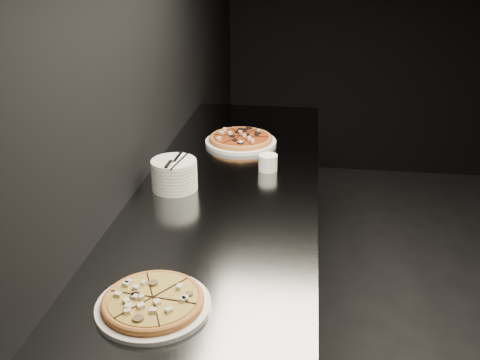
# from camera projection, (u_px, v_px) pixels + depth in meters

# --- Properties ---
(wall_left) EXTENTS (0.02, 5.00, 2.80)m
(wall_left) POSITION_uv_depth(u_px,v_px,m) (134.00, 68.00, 2.08)
(wall_left) COLOR black
(wall_left) RESTS_ON floor
(counter) EXTENTS (0.74, 2.44, 0.92)m
(counter) POSITION_uv_depth(u_px,v_px,m) (230.00, 278.00, 2.42)
(counter) COLOR slate
(counter) RESTS_ON floor
(pizza_mushroom) EXTENTS (0.32, 0.32, 0.04)m
(pizza_mushroom) POSITION_uv_depth(u_px,v_px,m) (153.00, 302.00, 1.47)
(pizza_mushroom) COLOR white
(pizza_mushroom) RESTS_ON counter
(pizza_tomato) EXTENTS (0.36, 0.36, 0.04)m
(pizza_tomato) POSITION_uv_depth(u_px,v_px,m) (241.00, 139.00, 2.69)
(pizza_tomato) COLOR white
(pizza_tomato) RESTS_ON counter
(plate_stack) EXTENTS (0.18, 0.18, 0.12)m
(plate_stack) POSITION_uv_depth(u_px,v_px,m) (174.00, 174.00, 2.18)
(plate_stack) COLOR white
(plate_stack) RESTS_ON counter
(cutlery) EXTENTS (0.08, 0.19, 0.01)m
(cutlery) POSITION_uv_depth(u_px,v_px,m) (174.00, 161.00, 2.14)
(cutlery) COLOR silver
(cutlery) RESTS_ON plate_stack
(ramekin) EXTENTS (0.08, 0.08, 0.07)m
(ramekin) POSITION_uv_depth(u_px,v_px,m) (268.00, 162.00, 2.37)
(ramekin) COLOR white
(ramekin) RESTS_ON counter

